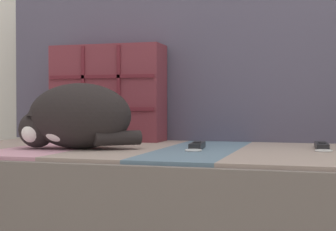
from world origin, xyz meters
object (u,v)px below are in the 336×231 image
at_px(couch, 278,221).
at_px(game_remote_far, 322,146).
at_px(sleeping_cat, 75,118).
at_px(throw_pillow_quilted, 108,93).
at_px(game_remote_near, 197,146).

height_order(couch, game_remote_far, game_remote_far).
xyz_separation_m(couch, sleeping_cat, (-0.59, -0.14, 0.30)).
bearing_deg(sleeping_cat, game_remote_far, 15.92).
distance_m(throw_pillow_quilted, sleeping_cat, 0.37).
bearing_deg(throw_pillow_quilted, game_remote_far, -11.77).
relative_size(couch, sleeping_cat, 5.87).
distance_m(throw_pillow_quilted, game_remote_far, 0.79).
relative_size(throw_pillow_quilted, sleeping_cat, 1.12).
xyz_separation_m(game_remote_near, game_remote_far, (0.36, 0.09, 0.00)).
bearing_deg(game_remote_far, couch, -153.49).
height_order(throw_pillow_quilted, sleeping_cat, throw_pillow_quilted).
relative_size(throw_pillow_quilted, game_remote_near, 2.18).
bearing_deg(throw_pillow_quilted, sleeping_cat, -82.92).
bearing_deg(sleeping_cat, game_remote_near, 17.17).
xyz_separation_m(throw_pillow_quilted, game_remote_near, (0.39, -0.25, -0.17)).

